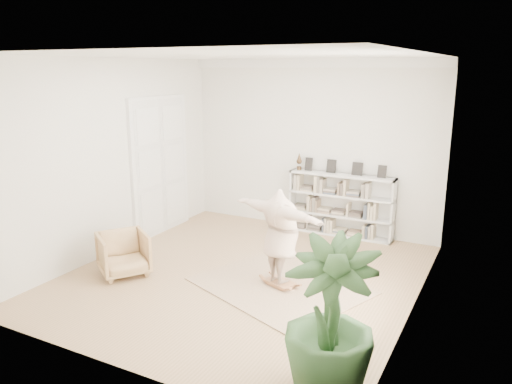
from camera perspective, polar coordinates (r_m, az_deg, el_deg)
floor at (r=8.55m, az=-1.39°, el=-9.55°), size 6.00×6.00×0.00m
room_shell at (r=10.50m, az=6.53°, el=14.44°), size 6.00×6.00×6.00m
doors at (r=10.62m, az=-10.86°, el=2.82°), size 0.09×1.78×2.92m
bookshelf at (r=10.51m, az=9.64°, el=-1.53°), size 2.20×0.35×1.64m
armchair at (r=8.78m, az=-14.90°, el=-6.84°), size 1.09×1.09×0.72m
rug at (r=8.17m, az=2.74°, el=-10.65°), size 3.05×2.77×0.02m
rocker_board at (r=8.14m, az=2.74°, el=-10.29°), size 0.57×0.45×0.11m
person at (r=7.84m, az=2.81°, el=-4.81°), size 1.94×1.16×1.53m
houseplant at (r=5.43m, az=8.42°, el=-14.12°), size 1.03×1.03×1.75m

